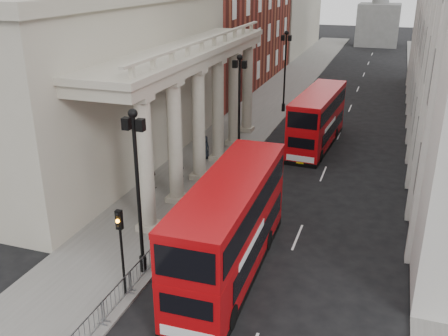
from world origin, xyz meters
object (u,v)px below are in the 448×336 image
at_px(lamp_post_north, 285,66).
at_px(pedestrian_c, 205,147).
at_px(pedestrian_b, 150,175).
at_px(lamp_post_mid, 239,102).
at_px(traffic_light, 120,237).
at_px(pedestrian_a, 180,172).
at_px(lamp_post_south, 138,182).
at_px(bus_near, 230,225).
at_px(bus_far, 318,118).

relative_size(lamp_post_north, pedestrian_c, 4.43).
relative_size(lamp_post_north, pedestrian_b, 4.58).
bearing_deg(lamp_post_mid, traffic_light, -89.68).
bearing_deg(pedestrian_a, pedestrian_c, 92.30).
bearing_deg(traffic_light, lamp_post_mid, 90.32).
xyz_separation_m(pedestrian_b, pedestrian_c, (1.47, 6.60, 0.03)).
xyz_separation_m(lamp_post_mid, pedestrian_c, (-2.79, -0.06, -3.85)).
bearing_deg(pedestrian_b, lamp_post_north, -94.95).
bearing_deg(lamp_post_south, lamp_post_mid, 90.00).
xyz_separation_m(lamp_post_north, bus_near, (4.07, -30.53, -2.29)).
height_order(lamp_post_mid, lamp_post_north, same).
height_order(lamp_post_north, traffic_light, lamp_post_north).
height_order(lamp_post_north, pedestrian_b, lamp_post_north).
xyz_separation_m(bus_near, pedestrian_b, (-8.33, 7.88, -1.60)).
relative_size(lamp_post_south, pedestrian_b, 4.58).
height_order(bus_near, bus_far, bus_near).
bearing_deg(traffic_light, pedestrian_a, 102.20).
height_order(pedestrian_a, pedestrian_b, pedestrian_a).
relative_size(bus_near, pedestrian_c, 6.22).
relative_size(bus_far, pedestrian_b, 6.07).
bearing_deg(pedestrian_b, pedestrian_c, -96.85).
height_order(traffic_light, bus_far, bus_far).
distance_m(lamp_post_south, lamp_post_mid, 16.00).
distance_m(lamp_post_south, bus_far, 22.91).
bearing_deg(bus_near, lamp_post_south, -161.23).
relative_size(traffic_light, pedestrian_a, 2.35).
xyz_separation_m(lamp_post_north, pedestrian_c, (-2.79, -16.06, -3.85)).
relative_size(bus_far, pedestrian_a, 6.04).
bearing_deg(lamp_post_north, bus_far, -62.80).
bearing_deg(pedestrian_c, lamp_post_north, 94.67).
bearing_deg(pedestrian_c, lamp_post_south, -65.53).
bearing_deg(lamp_post_mid, bus_near, -74.36).
distance_m(lamp_post_south, traffic_light, 2.71).
height_order(bus_near, pedestrian_c, bus_near).
bearing_deg(lamp_post_mid, pedestrian_c, -178.73).
xyz_separation_m(traffic_light, pedestrian_b, (-4.36, 11.36, -2.08)).
bearing_deg(pedestrian_c, lamp_post_mid, 15.81).
relative_size(traffic_light, bus_far, 0.39).
distance_m(bus_far, pedestrian_a, 13.98).
distance_m(bus_near, pedestrian_a, 11.45).
height_order(lamp_post_south, traffic_light, lamp_post_south).
height_order(lamp_post_south, lamp_post_mid, same).
distance_m(lamp_post_mid, bus_far, 8.36).
relative_size(lamp_post_mid, bus_far, 0.75).
xyz_separation_m(lamp_post_south, pedestrian_b, (-4.26, 9.34, -3.88)).
xyz_separation_m(traffic_light, pedestrian_c, (-2.89, 17.96, -2.05)).
height_order(lamp_post_south, lamp_post_north, same).
bearing_deg(traffic_light, pedestrian_b, 111.00).
distance_m(traffic_light, bus_far, 24.73).
relative_size(lamp_post_south, pedestrian_a, 4.56).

